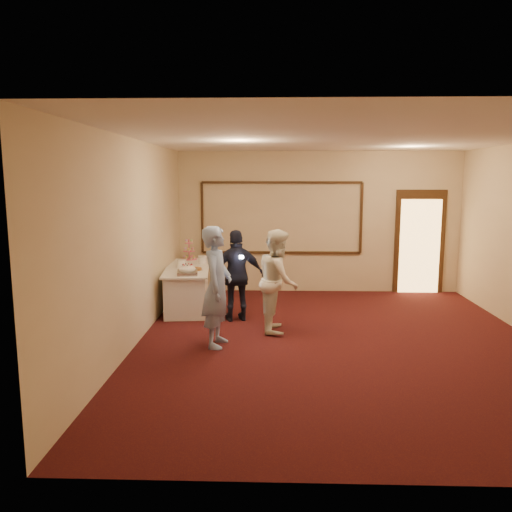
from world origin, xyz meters
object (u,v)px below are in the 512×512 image
(plate_stack_a, at_px, (181,264))
(tart, at_px, (196,269))
(buffet_table, at_px, (188,287))
(pavlova_tray, at_px, (187,270))
(guest, at_px, (237,276))
(woman, at_px, (278,280))
(cupcake_stand, at_px, (189,251))
(plate_stack_b, at_px, (203,260))
(man, at_px, (217,287))

(plate_stack_a, height_order, tart, plate_stack_a)
(buffet_table, height_order, pavlova_tray, pavlova_tray)
(pavlova_tray, xyz_separation_m, guest, (0.88, -0.13, -0.06))
(tart, xyz_separation_m, woman, (1.49, -1.07, 0.02))
(pavlova_tray, relative_size, cupcake_stand, 1.10)
(woman, bearing_deg, cupcake_stand, 38.10)
(tart, bearing_deg, plate_stack_b, 88.65)
(cupcake_stand, height_order, tart, cupcake_stand)
(pavlova_tray, height_order, woman, woman)
(plate_stack_b, height_order, woman, woman)
(cupcake_stand, xyz_separation_m, woman, (1.82, -2.36, -0.12))
(pavlova_tray, relative_size, tart, 1.95)
(cupcake_stand, height_order, plate_stack_a, cupcake_stand)
(plate_stack_a, relative_size, plate_stack_b, 0.99)
(buffet_table, distance_m, man, 2.40)
(buffet_table, bearing_deg, woman, -40.17)
(woman, bearing_deg, plate_stack_a, 52.91)
(plate_stack_b, height_order, guest, guest)
(buffet_table, bearing_deg, pavlova_tray, -80.32)
(plate_stack_b, bearing_deg, man, -77.69)
(pavlova_tray, bearing_deg, tart, 77.60)
(plate_stack_b, bearing_deg, guest, -59.35)
(buffet_table, relative_size, man, 1.23)
(cupcake_stand, relative_size, man, 0.26)
(cupcake_stand, bearing_deg, buffet_table, -82.69)
(buffet_table, xyz_separation_m, tart, (0.21, -0.36, 0.41))
(tart, bearing_deg, pavlova_tray, -102.40)
(cupcake_stand, distance_m, man, 3.27)
(tart, bearing_deg, buffet_table, 120.16)
(plate_stack_b, xyz_separation_m, guest, (0.78, -1.31, -0.06))
(pavlova_tray, height_order, guest, guest)
(pavlova_tray, distance_m, cupcake_stand, 1.69)
(plate_stack_b, height_order, tart, plate_stack_b)
(woman, bearing_deg, plate_stack_b, 38.68)
(pavlova_tray, bearing_deg, guest, -8.61)
(tart, height_order, guest, guest)
(pavlova_tray, xyz_separation_m, tart, (0.08, 0.38, -0.05))
(buffet_table, height_order, plate_stack_b, plate_stack_b)
(cupcake_stand, distance_m, plate_stack_a, 0.97)
(pavlova_tray, xyz_separation_m, plate_stack_b, (0.10, 1.18, -0.00))
(woman, bearing_deg, pavlova_tray, 66.74)
(tart, bearing_deg, plate_stack_a, 135.09)
(buffet_table, distance_m, plate_stack_a, 0.47)
(tart, relative_size, guest, 0.17)
(guest, bearing_deg, man, 66.65)
(woman, bearing_deg, man, 131.29)
(plate_stack_a, distance_m, woman, 2.28)
(plate_stack_a, relative_size, woman, 0.11)
(plate_stack_b, distance_m, tart, 0.80)
(plate_stack_a, height_order, man, man)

